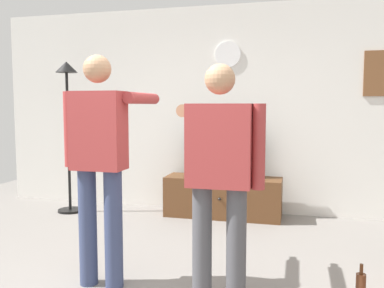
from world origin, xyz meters
The scene contains 7 objects.
back_wall centered at (0.00, 2.95, 1.35)m, with size 6.40×0.10×2.70m, color silver.
tv_stand centered at (0.06, 2.60, 0.25)m, with size 1.46×0.48×0.50m.
television centered at (0.06, 2.65, 0.80)m, with size 1.02×0.07×0.59m.
wall_clock centered at (0.06, 2.89, 2.06)m, with size 0.33×0.33×0.03m, color white.
floor_lamp centered at (-1.95, 2.34, 1.41)m, with size 0.32×0.32×1.97m.
person_standing_nearer_lamp centered at (-0.50, 0.38, 1.01)m, with size 0.58×0.78×1.78m.
person_standing_nearer_couch centered at (0.45, 0.32, 0.96)m, with size 0.63×0.78×1.69m.
Camera 1 is at (0.98, -2.48, 1.40)m, focal length 38.74 mm.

